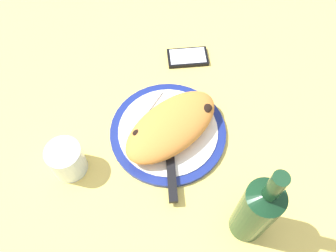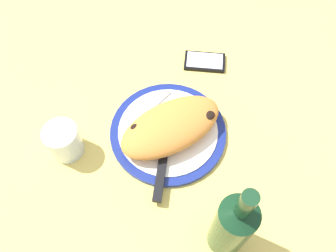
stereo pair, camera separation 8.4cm
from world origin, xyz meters
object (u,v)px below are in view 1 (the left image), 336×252
(plate, at_px, (168,132))
(fork, at_px, (140,120))
(calzone, at_px, (171,126))
(water_glass, at_px, (67,161))
(knife, at_px, (171,166))
(smartphone, at_px, (188,57))
(wine_bottle, at_px, (257,210))

(plate, distance_m, fork, 0.07)
(calzone, relative_size, fork, 1.65)
(calzone, height_order, water_glass, water_glass)
(calzone, xyz_separation_m, water_glass, (0.21, -0.14, -0.01))
(plate, bearing_deg, water_glass, -32.65)
(knife, bearing_deg, fork, -113.55)
(plate, xyz_separation_m, knife, (0.08, 0.06, 0.01))
(fork, bearing_deg, calzone, 101.54)
(plate, xyz_separation_m, smartphone, (-0.23, -0.09, -0.00))
(plate, height_order, smartphone, plate)
(fork, height_order, smartphone, fork)
(calzone, bearing_deg, fork, -78.46)
(water_glass, relative_size, wine_bottle, 0.31)
(plate, bearing_deg, wine_bottle, 71.87)
(fork, relative_size, water_glass, 1.99)
(plate, distance_m, calzone, 0.04)
(knife, xyz_separation_m, water_glass, (0.13, -0.19, 0.02))
(plate, height_order, water_glass, water_glass)
(calzone, distance_m, wine_bottle, 0.28)
(fork, bearing_deg, plate, 104.23)
(water_glass, height_order, wine_bottle, wine_bottle)
(plate, height_order, knife, knife)
(plate, bearing_deg, fork, -75.77)
(plate, height_order, fork, fork)
(calzone, bearing_deg, wine_bottle, 71.51)
(knife, bearing_deg, calzone, -145.22)
(plate, relative_size, fork, 1.68)
(knife, relative_size, smartphone, 1.61)
(plate, distance_m, knife, 0.10)
(smartphone, height_order, wine_bottle, wine_bottle)
(knife, xyz_separation_m, wine_bottle, (0.01, 0.21, 0.09))
(fork, xyz_separation_m, wine_bottle, (0.07, 0.34, 0.09))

